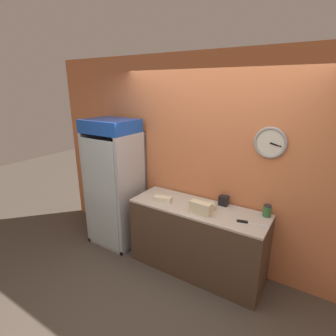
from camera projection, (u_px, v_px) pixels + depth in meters
ground_plane at (160, 313)px, 2.78m from camera, size 14.00×14.00×0.00m
wall_back at (211, 164)px, 3.32m from camera, size 5.20×0.09×2.70m
prep_counter at (197, 239)px, 3.33m from camera, size 1.69×0.58×0.89m
beverage_cooler at (117, 177)px, 3.86m from camera, size 0.70×0.62×1.87m
sandwich_stack_bottom at (200, 211)px, 3.02m from camera, size 0.26×0.12×0.07m
sandwich_stack_middle at (201, 205)px, 3.00m from camera, size 0.26×0.11×0.07m
sandwich_flat_left at (163, 199)px, 3.35m from camera, size 0.25×0.15×0.06m
sandwich_flat_right at (204, 206)px, 3.15m from camera, size 0.26×0.19×0.07m
chefs_knife at (248, 223)px, 2.81m from camera, size 0.34×0.12×0.02m
condiment_jar at (267, 211)px, 2.95m from camera, size 0.09×0.09×0.14m
napkin_dispenser at (224, 201)px, 3.22m from camera, size 0.11×0.09×0.12m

